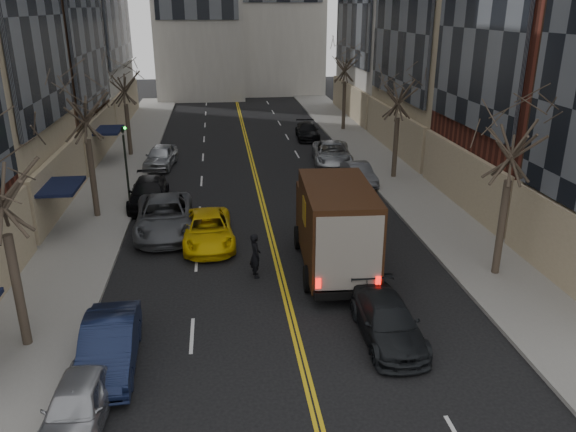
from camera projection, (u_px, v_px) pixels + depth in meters
The scene contains 20 objects.
sidewalk_left at pixel (115, 179), 35.99m from camera, with size 4.00×66.00×0.15m, color slate.
sidewalk_right at pixel (387, 169), 38.10m from camera, with size 4.00×66.00×0.15m, color slate.
tree_lf_mid at pixel (82, 91), 27.21m from camera, with size 3.20×3.20×8.91m.
tree_lf_far at pixel (123, 73), 39.49m from camera, with size 3.20×3.20×8.12m.
tree_rt_near at pixel (517, 121), 20.97m from camera, with size 3.20×3.20×8.71m.
tree_rt_mid at pixel (400, 81), 34.07m from camera, with size 3.20×3.20×8.32m.
tree_rt_far at pixel (346, 52), 47.80m from camera, with size 3.20×3.20×9.11m.
traffic_signal at pixel (125, 156), 30.56m from camera, with size 0.29×0.26×4.70m.
ups_truck at pixel (335, 226), 23.16m from camera, with size 3.16×7.15×3.84m.
observer_sedan at pixel (388, 321), 18.65m from camera, with size 1.85×4.54×1.32m.
taxi at pixel (208, 230), 26.10m from camera, with size 2.32×5.04×1.40m, color #DEB709.
pedestrian at pixel (255, 255), 22.84m from camera, with size 0.69×0.45×1.88m, color black.
parked_lf_a at pixel (78, 404), 14.75m from camera, with size 1.56×3.88×1.32m, color #A9ABB1.
parked_lf_b at pixel (109, 346), 17.15m from camera, with size 1.57×4.50×1.48m, color #101833.
parked_lf_c at pixel (164, 216), 27.40m from camera, with size 2.75×5.95×1.65m, color #494B51.
parked_lf_d at pixel (149, 193), 31.21m from camera, with size 2.01×4.95×1.44m, color black.
parked_lf_e at pixel (161, 156), 38.56m from camera, with size 1.80×4.46×1.52m, color #AEB2B6.
parked_rt_a at pixel (359, 174), 34.99m from camera, with size 1.36×3.91×1.29m, color #45474C.
parked_rt_b at pixel (332, 154), 39.15m from camera, with size 2.58×5.61×1.56m, color #9C9FA3.
parked_rt_c at pixel (307, 131), 46.85m from camera, with size 1.80×4.43×1.28m, color black.
Camera 1 is at (-2.32, -8.65, 10.49)m, focal length 35.00 mm.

